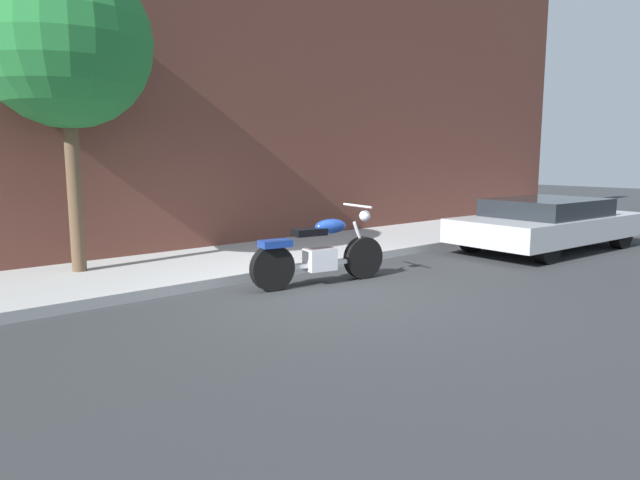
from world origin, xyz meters
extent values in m
plane|color=#303335|center=(0.00, 0.00, 0.00)|extent=(60.00, 60.00, 0.00)
cube|color=#AAAAAA|center=(0.00, 2.54, 0.07)|extent=(25.45, 2.58, 0.14)
cube|color=brown|center=(0.00, 4.08, 3.58)|extent=(25.45, 0.50, 7.16)
cylinder|color=black|center=(1.00, 0.34, 0.32)|extent=(0.66, 0.24, 0.64)
cylinder|color=black|center=(-0.53, 0.59, 0.32)|extent=(0.66, 0.24, 0.64)
cube|color=silver|center=(0.24, 0.47, 0.37)|extent=(0.48, 0.35, 0.32)
cube|color=silver|center=(0.24, 0.47, 0.30)|extent=(1.39, 0.30, 0.06)
ellipsoid|color=navy|center=(0.41, 0.44, 0.84)|extent=(0.56, 0.34, 0.22)
cube|color=black|center=(0.06, 0.50, 0.78)|extent=(0.51, 0.31, 0.10)
cube|color=navy|center=(-0.48, 0.59, 0.66)|extent=(0.47, 0.31, 0.10)
cylinder|color=silver|center=(0.94, 0.35, 0.60)|extent=(0.28, 0.09, 0.58)
cylinder|color=silver|center=(0.88, 0.36, 1.12)|extent=(0.15, 0.70, 0.04)
sphere|color=silver|center=(1.02, 0.34, 0.96)|extent=(0.17, 0.17, 0.17)
cylinder|color=silver|center=(0.01, 0.67, 0.27)|extent=(0.80, 0.22, 0.09)
cylinder|color=black|center=(7.10, 0.53, 0.32)|extent=(0.65, 0.26, 0.64)
cylinder|color=black|center=(7.01, -1.06, 0.32)|extent=(0.65, 0.26, 0.64)
cylinder|color=black|center=(4.36, 0.68, 0.32)|extent=(0.65, 0.26, 0.64)
cylinder|color=black|center=(4.27, -0.90, 0.32)|extent=(0.65, 0.26, 0.64)
cube|color=#B7BABF|center=(5.69, -0.19, 0.47)|extent=(4.38, 2.13, 0.45)
cube|color=#1E2328|center=(5.59, -0.18, 0.83)|extent=(2.32, 1.79, 0.40)
cylinder|color=brown|center=(-2.33, 3.07, 1.40)|extent=(0.21, 0.21, 2.80)
sphere|color=#257A37|center=(-2.33, 3.07, 3.48)|extent=(2.45, 2.45, 2.45)
camera|label=1|loc=(-5.04, -5.65, 1.86)|focal=31.66mm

